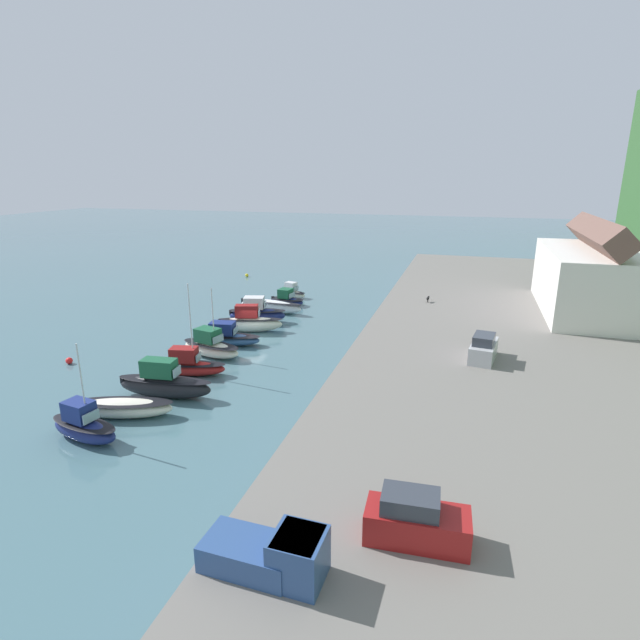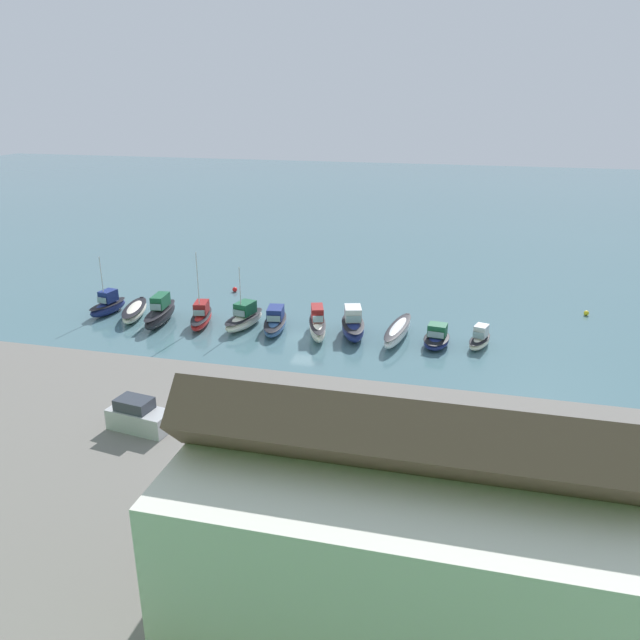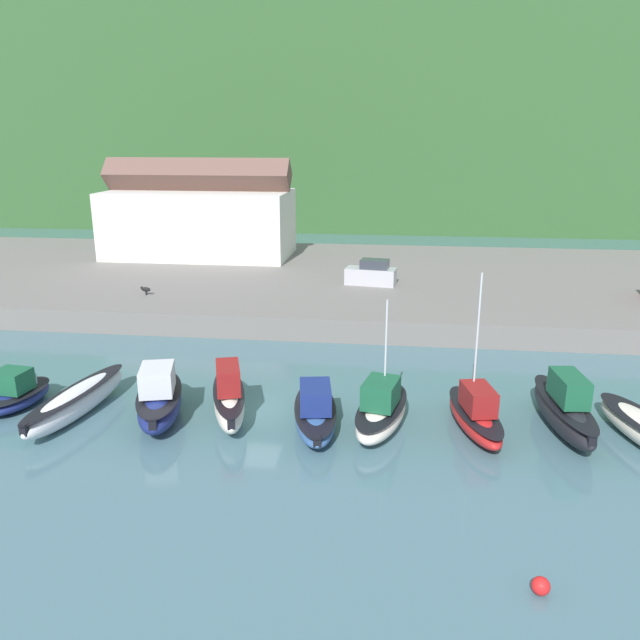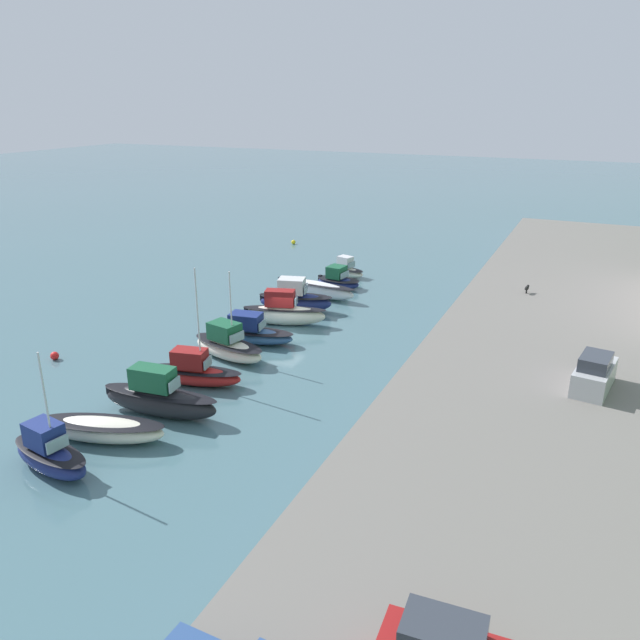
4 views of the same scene
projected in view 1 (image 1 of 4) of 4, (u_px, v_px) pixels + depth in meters
ground_plane at (252, 336)px, 51.61m from camera, size 320.00×320.00×0.00m
quay_promenade at (535, 354)px, 43.91m from camera, size 97.98×30.93×1.70m
harbor_clubhouse at (591, 278)px, 53.08m from camera, size 19.10×9.35×10.03m
moored_boat_0 at (292, 292)px, 67.19m from camera, size 2.69×4.41×2.10m
moored_boat_1 at (287, 299)px, 63.34m from camera, size 2.81×4.66×2.11m
moored_boat_2 at (270, 306)px, 60.04m from camera, size 2.63×8.48×1.55m
moored_boat_3 at (257, 313)px, 55.89m from camera, size 3.75×6.74×2.94m
moored_boat_4 at (250, 322)px, 52.56m from camera, size 3.52×7.00×2.93m
moored_boat_5 at (226, 337)px, 48.63m from camera, size 3.12×7.03×2.29m
moored_boat_6 at (211, 346)px, 45.54m from camera, size 3.38×6.47×6.46m
moored_boat_7 at (188, 365)px, 41.29m from camera, size 3.03×6.51×7.80m
moored_boat_8 at (164, 383)px, 37.11m from camera, size 2.49×7.48×2.99m
moored_boat_9 at (122, 408)px, 34.23m from camera, size 3.83×7.36×1.28m
moored_boat_10 at (84, 426)px, 31.18m from camera, size 2.64×5.41×6.48m
parked_car_0 at (416, 521)px, 20.18m from camera, size 2.02×4.29×2.16m
parked_car_1 at (483, 349)px, 40.02m from camera, size 4.42×2.40×2.16m
pickup_truck_0 at (274, 554)px, 18.55m from camera, size 2.13×4.80×1.90m
dog_on_quay at (428, 298)px, 57.97m from camera, size 0.88×0.41×0.68m
mooring_buoy_0 at (247, 275)px, 80.75m from camera, size 0.54×0.54×0.54m
mooring_buoy_1 at (69, 361)px, 43.85m from camera, size 0.59×0.59×0.59m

